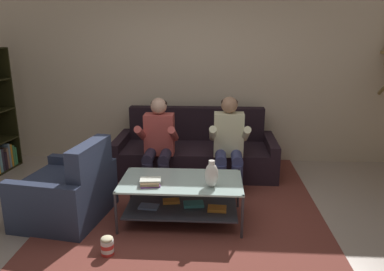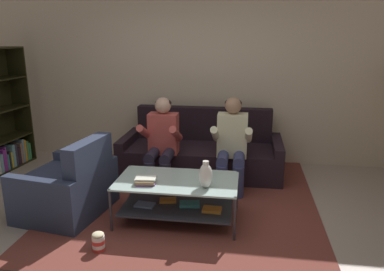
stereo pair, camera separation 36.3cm
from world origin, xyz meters
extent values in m
plane|color=#AA9A8D|center=(0.00, 0.00, 0.00)|extent=(16.80, 16.80, 0.00)
cube|color=beige|center=(0.00, 2.46, 1.45)|extent=(8.40, 0.12, 2.90)
cube|color=black|center=(0.13, 1.79, 0.20)|extent=(1.99, 0.91, 0.40)
cube|color=black|center=(0.13, 2.16, 0.64)|extent=(1.99, 0.18, 0.49)
cube|color=black|center=(-0.92, 1.79, 0.26)|extent=(0.13, 0.91, 0.52)
cube|color=black|center=(1.19, 1.79, 0.26)|extent=(0.13, 0.91, 0.52)
cylinder|color=#262134|center=(-0.42, 1.03, 0.20)|extent=(0.14, 0.14, 0.40)
cylinder|color=#262134|center=(-0.22, 1.03, 0.20)|extent=(0.14, 0.14, 0.40)
cylinder|color=#262134|center=(-0.42, 1.21, 0.44)|extent=(0.14, 0.42, 0.14)
cylinder|color=#262134|center=(-0.22, 1.21, 0.44)|extent=(0.14, 0.42, 0.14)
cube|color=#B74844|center=(-0.32, 1.42, 0.67)|extent=(0.38, 0.22, 0.54)
cylinder|color=#B74844|center=(-0.52, 1.24, 0.72)|extent=(0.09, 0.49, 0.31)
cylinder|color=#B74844|center=(-0.11, 1.24, 0.72)|extent=(0.09, 0.49, 0.31)
sphere|color=tan|center=(-0.32, 1.42, 1.04)|extent=(0.21, 0.21, 0.21)
ellipsoid|color=black|center=(-0.32, 1.44, 1.07)|extent=(0.21, 0.21, 0.13)
cylinder|color=navy|center=(0.48, 1.03, 0.20)|extent=(0.14, 0.14, 0.40)
cylinder|color=navy|center=(0.68, 1.03, 0.20)|extent=(0.14, 0.14, 0.40)
cylinder|color=navy|center=(0.48, 1.21, 0.44)|extent=(0.14, 0.42, 0.14)
cylinder|color=navy|center=(0.68, 1.21, 0.44)|extent=(0.14, 0.42, 0.14)
cube|color=beige|center=(0.58, 1.42, 0.68)|extent=(0.38, 0.22, 0.56)
cylinder|color=beige|center=(0.38, 1.24, 0.74)|extent=(0.09, 0.49, 0.31)
cylinder|color=beige|center=(0.79, 1.24, 0.74)|extent=(0.09, 0.49, 0.31)
sphere|color=#997055|center=(0.58, 1.42, 1.07)|extent=(0.21, 0.21, 0.21)
ellipsoid|color=black|center=(0.58, 1.44, 1.10)|extent=(0.21, 0.21, 0.13)
cube|color=#A8C5C0|center=(0.06, 0.37, 0.45)|extent=(1.27, 0.70, 0.02)
cube|color=#343642|center=(0.06, 0.37, 0.16)|extent=(1.17, 0.64, 0.02)
cylinder|color=#363137|center=(-0.56, 0.04, 0.23)|extent=(0.03, 0.03, 0.46)
cylinder|color=#363137|center=(0.68, 0.04, 0.23)|extent=(0.03, 0.03, 0.46)
cylinder|color=#363137|center=(-0.56, 0.71, 0.23)|extent=(0.03, 0.03, 0.46)
cylinder|color=#363137|center=(0.68, 0.71, 0.23)|extent=(0.03, 0.03, 0.46)
cube|color=#7990BB|center=(-0.28, 0.31, 0.18)|extent=(0.22, 0.16, 0.02)
cube|color=orange|center=(-0.06, 0.45, 0.19)|extent=(0.20, 0.14, 0.03)
cube|color=teal|center=(0.19, 0.39, 0.19)|extent=(0.23, 0.17, 0.03)
cube|color=orange|center=(0.44, 0.29, 0.19)|extent=(0.20, 0.14, 0.03)
cube|color=brown|center=(0.10, 0.98, 0.01)|extent=(3.00, 3.42, 0.01)
cube|color=#775657|center=(0.10, 0.98, 0.01)|extent=(1.65, 1.88, 0.00)
ellipsoid|color=silver|center=(0.38, 0.22, 0.59)|extent=(0.14, 0.14, 0.25)
cylinder|color=silver|center=(0.38, 0.22, 0.71)|extent=(0.06, 0.06, 0.06)
cube|color=#833C96|center=(-0.24, 0.24, 0.47)|extent=(0.23, 0.21, 0.02)
cube|color=#97744F|center=(-0.24, 0.23, 0.49)|extent=(0.21, 0.20, 0.03)
cube|color=silver|center=(-0.24, 0.24, 0.52)|extent=(0.22, 0.16, 0.02)
cube|color=black|center=(-2.71, 2.04, 0.88)|extent=(0.33, 0.05, 1.75)
cube|color=black|center=(-2.76, 1.61, 0.01)|extent=(0.41, 0.86, 0.02)
cube|color=black|center=(-2.76, 1.61, 0.44)|extent=(0.41, 0.86, 0.02)
cube|color=black|center=(-2.76, 1.61, 0.88)|extent=(0.41, 0.86, 0.02)
cube|color=#853592|center=(-2.75, 1.43, 0.20)|extent=(0.25, 0.05, 0.35)
cube|color=teal|center=(-2.76, 1.47, 0.13)|extent=(0.26, 0.05, 0.23)
cube|color=#282C2D|center=(-2.75, 1.51, 0.15)|extent=(0.25, 0.05, 0.27)
cube|color=yellow|center=(-2.73, 1.54, 0.14)|extent=(0.22, 0.05, 0.24)
cube|color=#6CA1AF|center=(-2.76, 1.59, 0.19)|extent=(0.30, 0.08, 0.34)
cube|color=#2D2736|center=(-2.73, 1.64, 0.19)|extent=(0.24, 0.07, 0.33)
cube|color=#2A1C28|center=(-2.75, 1.71, 0.15)|extent=(0.30, 0.08, 0.26)
cube|color=#946D55|center=(-2.74, 1.76, 0.18)|extent=(0.28, 0.07, 0.31)
cube|color=#7191AA|center=(-2.71, 1.80, 0.20)|extent=(0.25, 0.06, 0.36)
cube|color=orange|center=(-2.71, 1.85, 0.19)|extent=(0.25, 0.06, 0.34)
cube|color=#3A8350|center=(-2.71, 1.90, 0.17)|extent=(0.27, 0.07, 0.30)
cube|color=#399153|center=(-2.70, 1.95, 0.15)|extent=(0.25, 0.06, 0.26)
cube|color=#2A3249|center=(-1.20, 0.37, 0.23)|extent=(0.92, 0.83, 0.46)
cube|color=#2A3249|center=(-0.88, 0.32, 0.66)|extent=(0.27, 0.73, 0.41)
cube|color=#2A3249|center=(-1.14, 0.77, 0.28)|extent=(0.82, 0.24, 0.56)
cube|color=#2A3249|center=(-1.27, -0.04, 0.28)|extent=(0.82, 0.24, 0.56)
cylinder|color=red|center=(-0.55, -0.32, 0.02)|extent=(0.12, 0.12, 0.04)
cylinder|color=white|center=(-0.55, -0.32, 0.06)|extent=(0.12, 0.12, 0.04)
cylinder|color=red|center=(-0.55, -0.32, 0.10)|extent=(0.12, 0.12, 0.04)
cylinder|color=white|center=(-0.55, -0.32, 0.13)|extent=(0.12, 0.12, 0.04)
ellipsoid|color=beige|center=(-0.55, -0.32, 0.17)|extent=(0.11, 0.11, 0.04)
camera|label=1|loc=(0.39, -3.25, 1.97)|focal=35.00mm
camera|label=2|loc=(0.75, -3.22, 1.97)|focal=35.00mm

